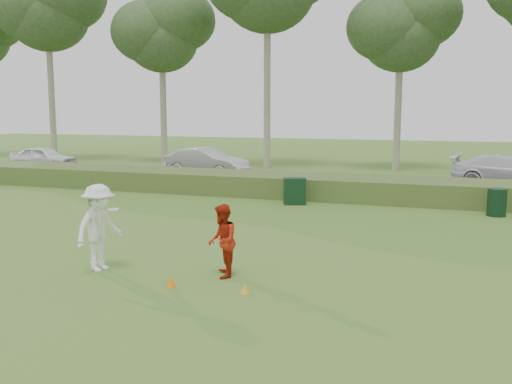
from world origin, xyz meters
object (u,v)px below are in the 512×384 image
at_px(player_red, 222,241).
at_px(car_mid, 207,162).
at_px(player_white, 99,228).
at_px(cone_orange, 171,282).
at_px(utility_cabinet, 295,191).
at_px(car_left, 43,158).
at_px(cone_yellow, 245,288).
at_px(car_right, 508,171).
at_px(trash_bin, 497,202).

xyz_separation_m(player_red, car_mid, (-8.21, 17.21, 0.02)).
xyz_separation_m(player_white, cone_orange, (2.17, -0.61, -0.90)).
bearing_deg(utility_cabinet, cone_orange, -110.41).
xyz_separation_m(player_white, player_red, (2.90, 0.46, -0.19)).
bearing_deg(car_mid, cone_orange, -147.47).
bearing_deg(car_left, cone_yellow, -137.97).
bearing_deg(utility_cabinet, car_right, 21.25).
xyz_separation_m(player_white, utility_cabinet, (1.75, 10.56, -0.49)).
height_order(utility_cabinet, trash_bin, utility_cabinet).
height_order(utility_cabinet, car_right, car_right).
xyz_separation_m(trash_bin, car_right, (0.94, 8.04, 0.33)).
relative_size(trash_bin, car_right, 0.19).
height_order(cone_yellow, utility_cabinet, utility_cabinet).
bearing_deg(trash_bin, car_mid, 153.71).
bearing_deg(cone_yellow, player_red, 134.21).
height_order(trash_bin, car_right, car_right).
relative_size(cone_yellow, trash_bin, 0.21).
bearing_deg(player_white, car_mid, 29.39).
relative_size(player_white, car_left, 0.50).
distance_m(cone_orange, car_mid, 19.77).
height_order(utility_cabinet, car_mid, car_mid).
bearing_deg(utility_cabinet, car_mid, 112.16).
distance_m(cone_orange, utility_cabinet, 11.19).
distance_m(player_white, trash_bin, 13.97).
distance_m(player_white, utility_cabinet, 10.72).
bearing_deg(car_right, utility_cabinet, 141.94).
bearing_deg(cone_yellow, car_mid, 116.65).
bearing_deg(player_white, cone_yellow, -84.10).
xyz_separation_m(cone_yellow, utility_cabinet, (-2.05, 11.01, 0.43)).
height_order(cone_orange, cone_yellow, cone_orange).
xyz_separation_m(cone_orange, car_right, (7.92, 19.19, 0.70)).
relative_size(player_white, player_red, 1.23).
bearing_deg(car_left, player_red, -137.79).
bearing_deg(utility_cabinet, trash_bin, -22.82).
relative_size(cone_yellow, car_left, 0.05).
bearing_deg(cone_orange, player_red, 55.83).
distance_m(utility_cabinet, car_mid, 10.02).
relative_size(cone_orange, car_left, 0.06).
xyz_separation_m(car_mid, car_right, (15.40, 0.90, -0.03)).
bearing_deg(player_white, player_red, -68.23).
height_order(cone_yellow, trash_bin, trash_bin).
xyz_separation_m(utility_cabinet, car_mid, (-7.05, 7.12, 0.32)).
bearing_deg(player_red, car_right, 135.73).
distance_m(trash_bin, car_mid, 16.14).
bearing_deg(player_red, player_white, -103.53).
distance_m(cone_yellow, car_right, 20.05).
xyz_separation_m(player_white, car_left, (-16.66, 18.05, -0.26)).
distance_m(player_white, car_mid, 18.46).
bearing_deg(trash_bin, utility_cabinet, 179.77).
xyz_separation_m(player_white, car_right, (10.09, 18.57, -0.20)).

